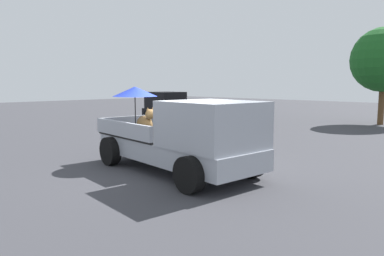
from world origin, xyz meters
TOP-DOWN VIEW (x-y plane):
  - ground_plane at (0.00, 0.00)m, footprint 80.00×80.00m
  - pickup_truck_main at (0.41, -0.05)m, footprint 5.20×2.62m
  - pickup_truck_red at (-8.59, 8.04)m, footprint 4.85×2.27m
  - tree_by_lot at (0.30, 15.48)m, footprint 3.58×3.58m

SIDE VIEW (x-z plane):
  - ground_plane at x=0.00m, z-range 0.00..0.00m
  - pickup_truck_red at x=-8.59m, z-range -0.03..1.77m
  - pickup_truck_main at x=0.41m, z-range -0.14..2.08m
  - tree_by_lot at x=0.30m, z-range 0.90..6.31m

